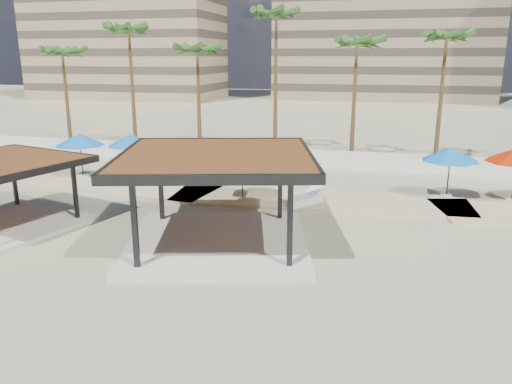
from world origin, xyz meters
TOP-DOWN VIEW (x-y plane):
  - ground at (0.00, 0.00)m, footprint 200.00×200.00m
  - promenade at (2.00, 7.67)m, footprint 44.45×7.97m
  - boundary_wall at (0.00, 16.00)m, footprint 56.00×0.30m
  - building_west at (-42.00, 68.00)m, footprint 34.00×16.00m
  - building_mid at (4.00, 78.00)m, footprint 38.00×16.00m
  - pavilion_central at (-1.21, -0.40)m, footprint 9.51×9.51m
  - pavilion_west at (-11.49, -0.82)m, footprint 7.65×7.65m
  - umbrella_a at (-13.32, 8.32)m, footprint 3.98×3.98m
  - umbrella_b at (-1.91, 5.80)m, footprint 3.59×3.59m
  - umbrella_d at (8.86, 9.20)m, footprint 4.08×4.08m
  - umbrella_f at (-10.18, 9.20)m, footprint 3.69×3.69m
  - lounger_a at (-8.04, 8.42)m, footprint 0.92×2.29m
  - lounger_b at (1.45, 5.85)m, footprint 2.02×2.45m
  - palm_a at (-21.00, 18.30)m, footprint 3.00×3.00m
  - palm_b at (-15.00, 18.70)m, footprint 3.00×3.00m
  - palm_c at (-9.00, 18.10)m, footprint 3.00×3.00m
  - palm_d at (-3.00, 18.90)m, footprint 3.00×3.00m
  - palm_e at (3.00, 18.40)m, footprint 3.00×3.00m
  - palm_f at (9.00, 18.60)m, footprint 3.00×3.00m

SIDE VIEW (x-z plane):
  - ground at x=0.00m, z-range 0.00..0.00m
  - promenade at x=2.00m, z-range -0.06..0.18m
  - lounger_a at x=-8.04m, z-range -0.04..0.81m
  - lounger_b at x=1.45m, z-range -0.06..0.86m
  - boundary_wall at x=0.00m, z-range 0.00..1.20m
  - pavilion_west at x=-11.49m, z-range 0.31..3.48m
  - pavilion_central at x=-1.21m, z-range 0.38..4.30m
  - umbrella_b at x=-1.91m, z-range 1.12..3.75m
  - umbrella_f at x=-10.18m, z-range 1.17..3.91m
  - umbrella_d at x=8.86m, z-range 1.17..3.93m
  - umbrella_a at x=-13.32m, z-range 1.18..3.97m
  - palm_a at x=-21.00m, z-range 3.29..12.15m
  - palm_c at x=-9.00m, z-range 3.36..12.38m
  - palm_e at x=3.00m, z-range 3.55..13.00m
  - palm_f at x=9.00m, z-range 3.72..13.55m
  - palm_b at x=-15.00m, z-range 4.05..14.65m
  - palm_d at x=-3.00m, z-range 4.45..15.97m
  - building_mid at x=4.00m, z-range -0.93..29.47m
  - building_west at x=-42.00m, z-range -0.93..31.47m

